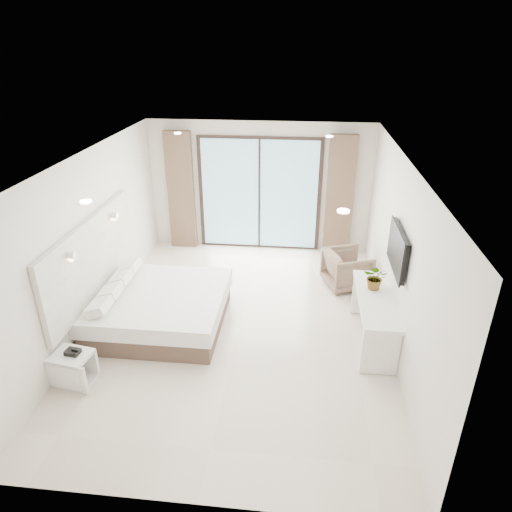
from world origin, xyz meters
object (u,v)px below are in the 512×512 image
object	(u,v)px
console_desk	(375,309)
bed	(159,308)
armchair	(347,267)
nightstand	(73,368)

from	to	relation	value
console_desk	bed	bearing A→B (deg)	178.32
console_desk	armchair	world-z (taller)	console_desk
nightstand	armchair	xyz separation A→B (m)	(3.79, 3.04, 0.15)
nightstand	armchair	distance (m)	4.86
console_desk	armchair	size ratio (longest dim) A/B	2.20
bed	console_desk	distance (m)	3.34
bed	armchair	distance (m)	3.45
bed	console_desk	bearing A→B (deg)	-1.68
nightstand	console_desk	bearing A→B (deg)	28.08
console_desk	nightstand	bearing A→B (deg)	-161.50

